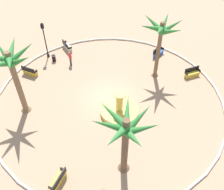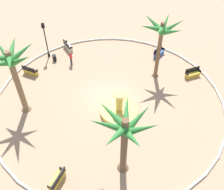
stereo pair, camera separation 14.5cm
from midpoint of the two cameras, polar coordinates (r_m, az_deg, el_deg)
ground_plane at (r=23.64m, az=-0.47°, el=-0.87°), size 80.00×80.00×0.00m
plaza_curb at (r=23.57m, az=-0.47°, el=-0.69°), size 20.83×20.83×0.20m
fountain at (r=22.19m, az=1.79°, el=-3.46°), size 3.28×3.28×2.32m
palm_tree_near_fountain at (r=15.81m, az=3.05°, el=-8.11°), size 4.26×4.35×5.54m
palm_tree_by_curb at (r=23.79m, az=11.12°, el=13.25°), size 4.28×3.96×6.18m
palm_tree_mid_plaza at (r=20.86m, az=-21.23°, el=6.05°), size 4.18×4.40×6.39m
bench_east at (r=30.24m, az=-9.66°, el=10.57°), size 1.07×1.67×1.00m
bench_west at (r=27.41m, az=-17.57°, el=5.04°), size 1.62×1.28×1.00m
bench_north at (r=29.22m, az=10.52°, el=9.14°), size 1.50×1.46×1.00m
bench_southeast at (r=27.08m, az=17.66°, el=4.49°), size 1.67×0.85×1.00m
bench_southwest at (r=18.74m, az=-11.86°, el=-18.02°), size 1.25×1.63×1.00m
lamppost at (r=28.42m, az=-14.51°, el=12.35°), size 0.32×0.32×4.12m
trash_bin at (r=28.65m, az=-12.57°, el=8.12°), size 0.46×0.46×0.73m
person_cyclist_helmet at (r=27.42m, az=-9.03°, el=8.27°), size 0.33×0.48×1.65m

